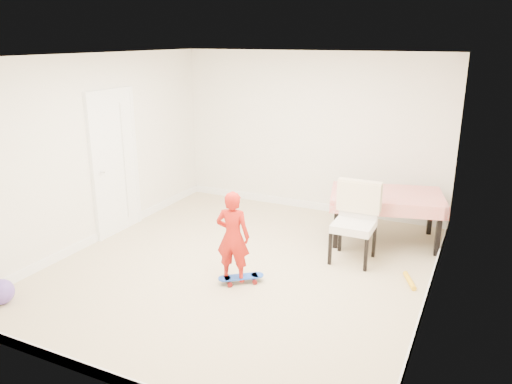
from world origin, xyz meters
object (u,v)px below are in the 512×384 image
at_px(child, 233,239).
at_px(balloon, 1,292).
at_px(dining_table, 385,217).
at_px(dining_chair, 354,224).
at_px(skateboard, 241,279).

distance_m(child, balloon, 2.60).
bearing_deg(dining_table, dining_chair, -119.52).
relative_size(dining_chair, skateboard, 1.89).
xyz_separation_m(dining_table, dining_chair, (-0.23, -0.86, 0.16)).
bearing_deg(skateboard, dining_chair, 10.67).
xyz_separation_m(skateboard, balloon, (-2.15, -1.56, 0.10)).
bearing_deg(dining_chair, balloon, -139.72).
xyz_separation_m(dining_table, balloon, (-3.41, -3.59, -0.22)).
distance_m(dining_chair, balloon, 4.20).
distance_m(skateboard, balloon, 2.66).
relative_size(dining_table, skateboard, 2.78).
bearing_deg(child, dining_chair, -143.70).
bearing_deg(balloon, child, 36.69).
xyz_separation_m(dining_chair, balloon, (-3.17, -2.73, -0.38)).
xyz_separation_m(dining_chair, skateboard, (-1.03, -1.17, -0.48)).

